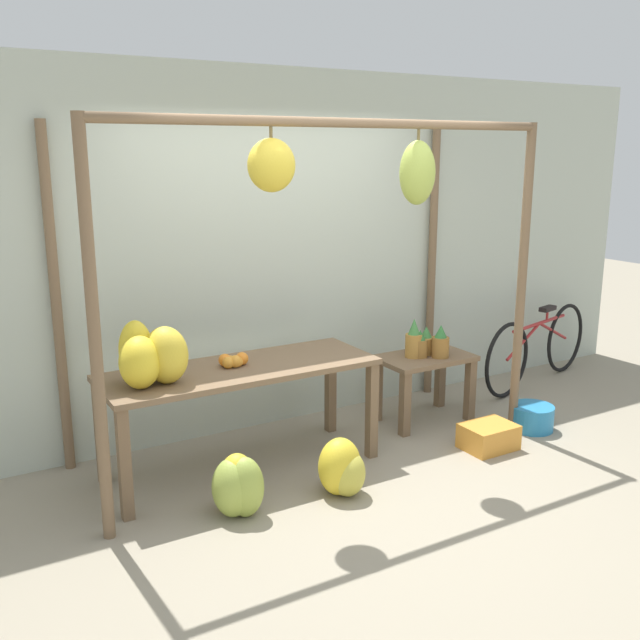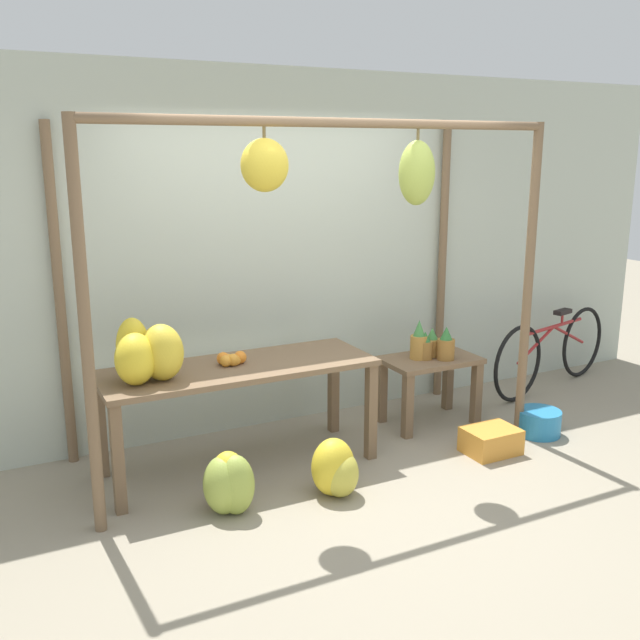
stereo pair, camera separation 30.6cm
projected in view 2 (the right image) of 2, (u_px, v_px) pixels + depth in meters
ground_plane at (362, 494)px, 4.65m from camera, size 20.00×20.00×0.00m
shop_wall_back at (270, 253)px, 5.60m from camera, size 8.00×0.08×2.80m
stall_awning at (325, 223)px, 4.73m from camera, size 3.28×1.24×2.38m
display_table_main at (238, 379)px, 4.90m from camera, size 1.89×0.68×0.75m
display_table_side at (430, 373)px, 5.78m from camera, size 0.77×0.48×0.56m
banana_pile_on_table at (146, 354)px, 4.50m from camera, size 0.53×0.44×0.40m
orange_pile at (231, 359)px, 4.87m from camera, size 0.20×0.15×0.09m
pineapple_cluster at (431, 345)px, 5.70m from camera, size 0.32×0.27×0.32m
banana_pile_ground_left at (228, 485)px, 4.39m from camera, size 0.38×0.40×0.40m
banana_pile_ground_right at (336, 470)px, 4.62m from camera, size 0.37×0.42×0.38m
fruit_crate_white at (491, 441)px, 5.26m from camera, size 0.39×0.30×0.19m
blue_bucket at (539, 422)px, 5.60m from camera, size 0.34×0.34×0.20m
parked_bicycle at (552, 351)px, 6.64m from camera, size 1.75×0.48×0.74m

